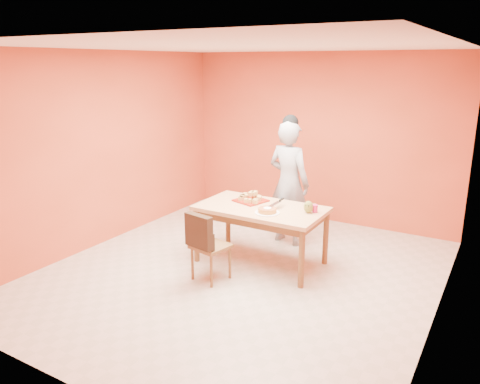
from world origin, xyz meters
The scene contains 17 objects.
floor centered at (0.00, 0.00, 0.00)m, with size 5.00×5.00×0.00m, color beige.
ceiling centered at (0.00, 0.00, 2.70)m, with size 5.00×5.00×0.00m, color white.
wall_back centered at (0.00, 2.50, 1.35)m, with size 4.50×4.50×0.00m, color #CC4E2F.
wall_left centered at (-2.25, 0.00, 1.35)m, with size 5.00×5.00×0.00m, color #CC4E2F.
wall_right centered at (2.25, 0.00, 1.35)m, with size 5.00×5.00×0.00m, color #CC4E2F.
dining_table centered at (0.06, 0.43, 0.67)m, with size 1.60×0.90×0.76m.
dining_chair centered at (-0.22, -0.32, 0.45)m, with size 0.47×0.52×0.86m.
pastry_pile centered at (-0.17, 0.58, 0.83)m, with size 0.32×0.32×0.11m, color tan, non-canonical shape.
person centered at (0.05, 1.27, 0.88)m, with size 0.64×0.42×1.77m, color gray.
pastry_platter centered at (-0.17, 0.58, 0.77)m, with size 0.36×0.36×0.02m, color maroon.
red_dinner_plate centered at (-0.28, 0.78, 0.77)m, with size 0.23×0.23×0.01m, color maroon.
white_cake_plate centered at (0.25, 0.24, 0.77)m, with size 0.30×0.30×0.01m, color white.
sponge_cake centered at (0.25, 0.24, 0.80)m, with size 0.23×0.23×0.05m, color orange.
cake_server centered at (0.26, 0.42, 0.83)m, with size 0.06×0.29×0.01m, color silver.
egg_ornament centered at (0.67, 0.50, 0.84)m, with size 0.12×0.10×0.15m, color olive.
magenta_glass centered at (0.73, 0.57, 0.81)m, with size 0.07×0.07×0.09m, color #E3226D.
checker_tin centered at (0.62, 0.78, 0.78)m, with size 0.10×0.10×0.03m, color #3B2410.
Camera 1 is at (2.71, -4.59, 2.53)m, focal length 35.00 mm.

